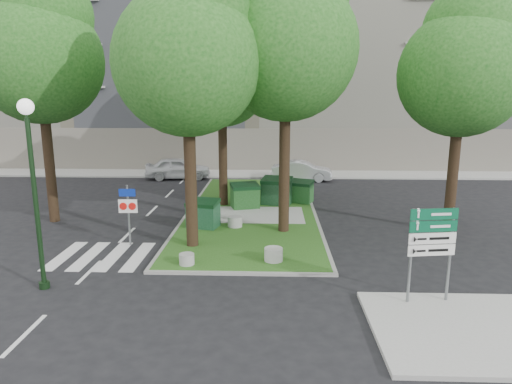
{
  "coord_description": "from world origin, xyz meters",
  "views": [
    {
      "loc": [
        1.5,
        -13.91,
        5.77
      ],
      "look_at": [
        0.88,
        3.42,
        2.0
      ],
      "focal_mm": 32.0,
      "sensor_mm": 36.0,
      "label": 1
    }
  ],
  "objects_px": {
    "tree_median_far": "(287,45)",
    "bollard_left": "(187,259)",
    "dumpster_b": "(245,196)",
    "car_silver": "(302,171)",
    "tree_median_near_left": "(189,48)",
    "tree_street_right": "(465,62)",
    "tree_median_near_right": "(288,34)",
    "dumpster_c": "(277,191)",
    "tree_median_mid": "(223,68)",
    "street_lamp": "(33,173)",
    "traffic_sign_pole": "(128,207)",
    "car_white": "(178,168)",
    "dumpster_a": "(203,214)",
    "bollard_right": "(274,254)",
    "tree_street_left": "(41,48)",
    "dumpster_d": "(300,191)",
    "directional_sign": "(432,240)",
    "bollard_mid": "(235,222)",
    "litter_bin": "(289,189)"
  },
  "relations": [
    {
      "from": "traffic_sign_pole",
      "to": "directional_sign",
      "type": "bearing_deg",
      "value": -27.36
    },
    {
      "from": "traffic_sign_pole",
      "to": "car_white",
      "type": "height_order",
      "value": "traffic_sign_pole"
    },
    {
      "from": "tree_median_mid",
      "to": "traffic_sign_pole",
      "type": "xyz_separation_m",
      "value": [
        -3.05,
        -6.34,
        -5.45
      ]
    },
    {
      "from": "bollard_left",
      "to": "dumpster_b",
      "type": "bearing_deg",
      "value": 79.14
    },
    {
      "from": "tree_street_left",
      "to": "car_white",
      "type": "relative_size",
      "value": 2.51
    },
    {
      "from": "bollard_left",
      "to": "litter_bin",
      "type": "relative_size",
      "value": 0.79
    },
    {
      "from": "tree_median_far",
      "to": "dumpster_b",
      "type": "bearing_deg",
      "value": -119.79
    },
    {
      "from": "tree_street_right",
      "to": "directional_sign",
      "type": "xyz_separation_m",
      "value": [
        -3.26,
        -7.06,
        -5.1
      ]
    },
    {
      "from": "street_lamp",
      "to": "car_silver",
      "type": "bearing_deg",
      "value": 63.44
    },
    {
      "from": "tree_street_right",
      "to": "tree_median_mid",
      "type": "bearing_deg",
      "value": 158.2
    },
    {
      "from": "bollard_right",
      "to": "car_silver",
      "type": "bearing_deg",
      "value": 82.89
    },
    {
      "from": "bollard_mid",
      "to": "litter_bin",
      "type": "distance_m",
      "value": 6.92
    },
    {
      "from": "tree_median_near_right",
      "to": "car_white",
      "type": "distance_m",
      "value": 15.78
    },
    {
      "from": "car_white",
      "to": "bollard_left",
      "type": "bearing_deg",
      "value": -174.13
    },
    {
      "from": "bollard_right",
      "to": "tree_median_far",
      "type": "bearing_deg",
      "value": 86.31
    },
    {
      "from": "bollard_mid",
      "to": "car_silver",
      "type": "distance_m",
      "value": 11.96
    },
    {
      "from": "tree_median_near_left",
      "to": "directional_sign",
      "type": "relative_size",
      "value": 3.97
    },
    {
      "from": "dumpster_b",
      "to": "car_silver",
      "type": "distance_m",
      "value": 8.75
    },
    {
      "from": "street_lamp",
      "to": "car_white",
      "type": "xyz_separation_m",
      "value": [
        0.41,
        17.99,
        -2.79
      ]
    },
    {
      "from": "bollard_right",
      "to": "tree_street_left",
      "type": "bearing_deg",
      "value": 152.88
    },
    {
      "from": "dumpster_a",
      "to": "car_white",
      "type": "xyz_separation_m",
      "value": [
        -3.49,
        11.79,
        0.04
      ]
    },
    {
      "from": "traffic_sign_pole",
      "to": "bollard_mid",
      "type": "bearing_deg",
      "value": 28.86
    },
    {
      "from": "bollard_left",
      "to": "car_white",
      "type": "distance_m",
      "value": 16.59
    },
    {
      "from": "tree_street_left",
      "to": "directional_sign",
      "type": "xyz_separation_m",
      "value": [
        14.24,
        -8.06,
        -5.77
      ]
    },
    {
      "from": "dumpster_a",
      "to": "dumpster_d",
      "type": "xyz_separation_m",
      "value": [
        4.45,
        4.78,
        -0.02
      ]
    },
    {
      "from": "tree_median_far",
      "to": "dumpster_c",
      "type": "bearing_deg",
      "value": -100.73
    },
    {
      "from": "tree_median_mid",
      "to": "dumpster_c",
      "type": "relative_size",
      "value": 5.77
    },
    {
      "from": "tree_median_far",
      "to": "bollard_left",
      "type": "xyz_separation_m",
      "value": [
        -3.64,
        -11.56,
        -8.02
      ]
    },
    {
      "from": "street_lamp",
      "to": "litter_bin",
      "type": "bearing_deg",
      "value": 58.53
    },
    {
      "from": "dumpster_b",
      "to": "bollard_mid",
      "type": "height_order",
      "value": "dumpster_b"
    },
    {
      "from": "dumpster_d",
      "to": "bollard_mid",
      "type": "distance_m",
      "value": 5.62
    },
    {
      "from": "tree_median_mid",
      "to": "street_lamp",
      "type": "distance_m",
      "value": 11.78
    },
    {
      "from": "litter_bin",
      "to": "street_lamp",
      "type": "bearing_deg",
      "value": -121.47
    },
    {
      "from": "tree_street_right",
      "to": "bollard_right",
      "type": "height_order",
      "value": "tree_street_right"
    },
    {
      "from": "bollard_mid",
      "to": "litter_bin",
      "type": "height_order",
      "value": "litter_bin"
    },
    {
      "from": "tree_median_near_right",
      "to": "bollard_left",
      "type": "bearing_deg",
      "value": -130.27
    },
    {
      "from": "dumpster_a",
      "to": "directional_sign",
      "type": "xyz_separation_m",
      "value": [
        7.28,
        -6.91,
        1.17
      ]
    },
    {
      "from": "dumpster_c",
      "to": "directional_sign",
      "type": "height_order",
      "value": "directional_sign"
    },
    {
      "from": "dumpster_c",
      "to": "litter_bin",
      "type": "relative_size",
      "value": 2.69
    },
    {
      "from": "traffic_sign_pole",
      "to": "tree_street_right",
      "type": "bearing_deg",
      "value": 8.53
    },
    {
      "from": "bollard_mid",
      "to": "litter_bin",
      "type": "bearing_deg",
      "value": 68.55
    },
    {
      "from": "dumpster_b",
      "to": "bollard_left",
      "type": "bearing_deg",
      "value": -117.88
    },
    {
      "from": "tree_median_near_left",
      "to": "tree_street_right",
      "type": "height_order",
      "value": "tree_median_near_left"
    },
    {
      "from": "tree_street_left",
      "to": "bollard_left",
      "type": "bearing_deg",
      "value": -38.21
    },
    {
      "from": "dumpster_c",
      "to": "bollard_mid",
      "type": "xyz_separation_m",
      "value": [
        -1.84,
        -4.23,
        -0.46
      ]
    },
    {
      "from": "tree_median_near_right",
      "to": "tree_street_right",
      "type": "bearing_deg",
      "value": 4.09
    },
    {
      "from": "traffic_sign_pole",
      "to": "tree_median_mid",
      "type": "bearing_deg",
      "value": 62.66
    },
    {
      "from": "dumpster_b",
      "to": "bollard_left",
      "type": "xyz_separation_m",
      "value": [
        -1.5,
        -7.83,
        -0.43
      ]
    },
    {
      "from": "tree_median_near_left",
      "to": "dumpster_c",
      "type": "height_order",
      "value": "tree_median_near_left"
    },
    {
      "from": "tree_median_near_right",
      "to": "dumpster_c",
      "type": "relative_size",
      "value": 6.62
    }
  ]
}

